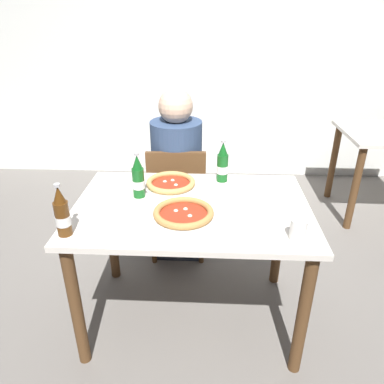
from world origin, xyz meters
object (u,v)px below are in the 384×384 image
(diner_seated, at_px, (177,180))
(napkin_with_cutlery, at_px, (278,201))
(pizza_marinara_far, at_px, (184,214))
(beer_bottle_right, at_px, (62,214))
(pizza_margherita_near, at_px, (171,184))
(beer_bottle_left, at_px, (223,164))
(chair_behind_table, at_px, (177,197))
(beer_bottle_center, at_px, (138,179))
(paper_cup, at_px, (298,229))
(dining_table_main, at_px, (192,224))

(diner_seated, height_order, napkin_with_cutlery, diner_seated)
(pizza_marinara_far, distance_m, beer_bottle_right, 0.55)
(pizza_margherita_near, relative_size, beer_bottle_left, 1.20)
(diner_seated, bearing_deg, beer_bottle_left, -49.87)
(diner_seated, height_order, beer_bottle_right, diner_seated)
(chair_behind_table, distance_m, napkin_with_cutlery, 0.84)
(diner_seated, bearing_deg, napkin_with_cutlery, -45.91)
(beer_bottle_center, bearing_deg, paper_cup, -25.93)
(napkin_with_cutlery, bearing_deg, beer_bottle_center, 177.89)
(beer_bottle_center, height_order, beer_bottle_right, same)
(dining_table_main, bearing_deg, napkin_with_cutlery, 7.49)
(beer_bottle_right, height_order, napkin_with_cutlery, beer_bottle_right)
(pizza_margherita_near, distance_m, beer_bottle_right, 0.66)
(beer_bottle_right, xyz_separation_m, napkin_with_cutlery, (0.99, 0.36, -0.10))
(dining_table_main, relative_size, chair_behind_table, 1.41)
(beer_bottle_left, bearing_deg, beer_bottle_right, -139.41)
(dining_table_main, distance_m, beer_bottle_right, 0.66)
(beer_bottle_right, bearing_deg, beer_bottle_center, 55.69)
(beer_bottle_center, xyz_separation_m, paper_cup, (0.76, -0.37, -0.06))
(dining_table_main, xyz_separation_m, napkin_with_cutlery, (0.45, 0.06, 0.12))
(pizza_margherita_near, height_order, pizza_marinara_far, same)
(pizza_margherita_near, distance_m, beer_bottle_center, 0.21)
(beer_bottle_left, bearing_deg, diner_seated, 130.13)
(paper_cup, bearing_deg, chair_behind_table, 124.14)
(pizza_marinara_far, relative_size, beer_bottle_left, 1.28)
(beer_bottle_left, bearing_deg, pizza_margherita_near, -160.74)
(pizza_margherita_near, bearing_deg, napkin_with_cutlery, -14.49)
(napkin_with_cutlery, bearing_deg, beer_bottle_left, 138.88)
(beer_bottle_right, bearing_deg, diner_seated, 66.80)
(beer_bottle_left, relative_size, paper_cup, 2.60)
(beer_bottle_center, xyz_separation_m, beer_bottle_right, (-0.26, -0.38, 0.00))
(chair_behind_table, distance_m, paper_cup, 1.12)
(dining_table_main, xyz_separation_m, paper_cup, (0.47, -0.28, 0.16))
(pizza_margherita_near, xyz_separation_m, paper_cup, (0.60, -0.49, 0.03))
(diner_seated, relative_size, pizza_margherita_near, 4.07)
(beer_bottle_center, bearing_deg, dining_table_main, -16.85)
(napkin_with_cutlery, height_order, paper_cup, paper_cup)
(beer_bottle_right, distance_m, paper_cup, 1.02)
(chair_behind_table, height_order, beer_bottle_center, beer_bottle_center)
(napkin_with_cutlery, xyz_separation_m, paper_cup, (0.03, -0.34, 0.04))
(beer_bottle_center, relative_size, beer_bottle_right, 1.00)
(pizza_margherita_near, bearing_deg, beer_bottle_right, -129.63)
(pizza_marinara_far, xyz_separation_m, beer_bottle_left, (0.19, 0.43, 0.08))
(beer_bottle_left, relative_size, beer_bottle_center, 1.00)
(pizza_marinara_far, relative_size, beer_bottle_center, 1.28)
(diner_seated, bearing_deg, paper_cup, -57.15)
(diner_seated, relative_size, napkin_with_cutlery, 6.35)
(beer_bottle_left, bearing_deg, chair_behind_table, 134.17)
(dining_table_main, xyz_separation_m, pizza_marinara_far, (-0.03, -0.13, 0.14))
(pizza_marinara_far, distance_m, beer_bottle_center, 0.34)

